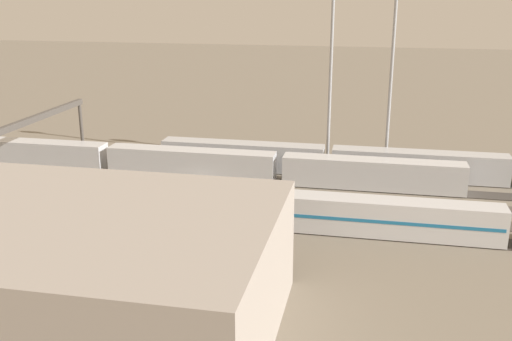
{
  "coord_description": "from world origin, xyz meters",
  "views": [
    {
      "loc": [
        -21.95,
        68.37,
        24.68
      ],
      "look_at": [
        -7.66,
        -1.88,
        2.5
      ],
      "focal_mm": 41.4,
      "sensor_mm": 36.0,
      "label": 1
    }
  ],
  "objects_px": {
    "train_on_track_0": "(407,164)",
    "maintenance_shed": "(3,267)",
    "train_on_track_1": "(108,158)",
    "light_mast_0": "(393,55)",
    "signal_gantry": "(36,126)",
    "light_mast_2": "(332,30)",
    "train_on_track_4": "(166,201)"
  },
  "relations": [
    {
      "from": "train_on_track_0",
      "to": "maintenance_shed",
      "type": "bearing_deg",
      "value": 53.86
    },
    {
      "from": "train_on_track_1",
      "to": "light_mast_0",
      "type": "xyz_separation_m",
      "value": [
        -37.98,
        -7.92,
        14.13
      ]
    },
    {
      "from": "signal_gantry",
      "to": "train_on_track_0",
      "type": "bearing_deg",
      "value": -168.28
    },
    {
      "from": "light_mast_0",
      "to": "signal_gantry",
      "type": "height_order",
      "value": "light_mast_0"
    },
    {
      "from": "light_mast_2",
      "to": "maintenance_shed",
      "type": "distance_m",
      "value": 52.48
    },
    {
      "from": "train_on_track_4",
      "to": "train_on_track_1",
      "type": "xyz_separation_m",
      "value": [
        13.93,
        -15.0,
        -0.0
      ]
    },
    {
      "from": "train_on_track_1",
      "to": "maintenance_shed",
      "type": "xyz_separation_m",
      "value": [
        -9.39,
        37.89,
        2.69
      ]
    },
    {
      "from": "train_on_track_4",
      "to": "light_mast_2",
      "type": "relative_size",
      "value": 3.87
    },
    {
      "from": "train_on_track_4",
      "to": "light_mast_2",
      "type": "bearing_deg",
      "value": -124.51
    },
    {
      "from": "light_mast_0",
      "to": "maintenance_shed",
      "type": "height_order",
      "value": "light_mast_0"
    },
    {
      "from": "train_on_track_1",
      "to": "train_on_track_0",
      "type": "xyz_separation_m",
      "value": [
        -40.71,
        -5.0,
        0.09
      ]
    },
    {
      "from": "signal_gantry",
      "to": "train_on_track_1",
      "type": "bearing_deg",
      "value": -146.24
    },
    {
      "from": "train_on_track_0",
      "to": "light_mast_2",
      "type": "bearing_deg",
      "value": -16.2
    },
    {
      "from": "train_on_track_0",
      "to": "light_mast_0",
      "type": "height_order",
      "value": "light_mast_0"
    },
    {
      "from": "train_on_track_4",
      "to": "light_mast_0",
      "type": "height_order",
      "value": "light_mast_0"
    },
    {
      "from": "train_on_track_1",
      "to": "light_mast_0",
      "type": "distance_m",
      "value": 41.29
    },
    {
      "from": "train_on_track_1",
      "to": "maintenance_shed",
      "type": "distance_m",
      "value": 39.13
    },
    {
      "from": "train_on_track_1",
      "to": "light_mast_0",
      "type": "relative_size",
      "value": 3.82
    },
    {
      "from": "light_mast_2",
      "to": "maintenance_shed",
      "type": "xyz_separation_m",
      "value": [
        20.47,
        46.05,
        -14.67
      ]
    },
    {
      "from": "train_on_track_0",
      "to": "signal_gantry",
      "type": "relative_size",
      "value": 2.66
    },
    {
      "from": "train_on_track_1",
      "to": "light_mast_0",
      "type": "height_order",
      "value": "light_mast_0"
    },
    {
      "from": "train_on_track_0",
      "to": "maintenance_shed",
      "type": "relative_size",
      "value": 1.62
    },
    {
      "from": "light_mast_0",
      "to": "maintenance_shed",
      "type": "distance_m",
      "value": 55.2
    },
    {
      "from": "train_on_track_0",
      "to": "train_on_track_4",
      "type": "bearing_deg",
      "value": 36.76
    },
    {
      "from": "signal_gantry",
      "to": "maintenance_shed",
      "type": "relative_size",
      "value": 0.61
    },
    {
      "from": "light_mast_0",
      "to": "train_on_track_1",
      "type": "bearing_deg",
      "value": 11.78
    },
    {
      "from": "signal_gantry",
      "to": "light_mast_0",
      "type": "bearing_deg",
      "value": -164.13
    },
    {
      "from": "train_on_track_1",
      "to": "train_on_track_0",
      "type": "distance_m",
      "value": 41.02
    },
    {
      "from": "train_on_track_0",
      "to": "maintenance_shed",
      "type": "height_order",
      "value": "maintenance_shed"
    },
    {
      "from": "train_on_track_1",
      "to": "light_mast_2",
      "type": "xyz_separation_m",
      "value": [
        -29.86,
        -8.15,
        17.36
      ]
    },
    {
      "from": "train_on_track_4",
      "to": "maintenance_shed",
      "type": "relative_size",
      "value": 2.92
    },
    {
      "from": "train_on_track_4",
      "to": "train_on_track_1",
      "type": "height_order",
      "value": "same"
    }
  ]
}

